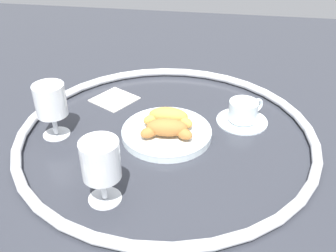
{
  "coord_description": "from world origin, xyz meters",
  "views": [
    {
      "loc": [
        -0.13,
        0.78,
        0.54
      ],
      "look_at": [
        -0.0,
        -0.0,
        0.03
      ],
      "focal_mm": 40.41,
      "sensor_mm": 36.0,
      "label": 1
    }
  ],
  "objects_px": {
    "coffee_cup_near": "(243,113)",
    "sugar_packet": "(98,154)",
    "croissant_small": "(167,129)",
    "juice_glass_right": "(51,102)",
    "pastry_plate": "(168,132)",
    "croissant_large": "(169,117)",
    "juice_glass_left": "(101,162)",
    "folded_napkin": "(114,99)"
  },
  "relations": [
    {
      "from": "pastry_plate",
      "to": "croissant_large",
      "type": "height_order",
      "value": "croissant_large"
    },
    {
      "from": "pastry_plate",
      "to": "juice_glass_right",
      "type": "xyz_separation_m",
      "value": [
        0.28,
        0.04,
        0.08
      ]
    },
    {
      "from": "coffee_cup_near",
      "to": "pastry_plate",
      "type": "bearing_deg",
      "value": 28.48
    },
    {
      "from": "juice_glass_left",
      "to": "coffee_cup_near",
      "type": "bearing_deg",
      "value": -128.5
    },
    {
      "from": "juice_glass_right",
      "to": "coffee_cup_near",
      "type": "bearing_deg",
      "value": -163.24
    },
    {
      "from": "juice_glass_left",
      "to": "croissant_large",
      "type": "bearing_deg",
      "value": -107.97
    },
    {
      "from": "croissant_large",
      "to": "coffee_cup_near",
      "type": "distance_m",
      "value": 0.2
    },
    {
      "from": "coffee_cup_near",
      "to": "juice_glass_right",
      "type": "xyz_separation_m",
      "value": [
        0.47,
        0.14,
        0.07
      ]
    },
    {
      "from": "croissant_small",
      "to": "coffee_cup_near",
      "type": "distance_m",
      "value": 0.23
    },
    {
      "from": "croissant_small",
      "to": "sugar_packet",
      "type": "relative_size",
      "value": 2.73
    },
    {
      "from": "pastry_plate",
      "to": "croissant_small",
      "type": "xyz_separation_m",
      "value": [
        -0.0,
        0.03,
        0.03
      ]
    },
    {
      "from": "sugar_packet",
      "to": "coffee_cup_near",
      "type": "bearing_deg",
      "value": 165.88
    },
    {
      "from": "coffee_cup_near",
      "to": "sugar_packet",
      "type": "height_order",
      "value": "coffee_cup_near"
    },
    {
      "from": "croissant_large",
      "to": "juice_glass_right",
      "type": "bearing_deg",
      "value": 12.93
    },
    {
      "from": "juice_glass_right",
      "to": "sugar_packet",
      "type": "height_order",
      "value": "juice_glass_right"
    },
    {
      "from": "croissant_large",
      "to": "croissant_small",
      "type": "xyz_separation_m",
      "value": [
        -0.0,
        0.05,
        0.0
      ]
    },
    {
      "from": "pastry_plate",
      "to": "croissant_large",
      "type": "relative_size",
      "value": 1.66
    },
    {
      "from": "coffee_cup_near",
      "to": "sugar_packet",
      "type": "distance_m",
      "value": 0.39
    },
    {
      "from": "croissant_large",
      "to": "folded_napkin",
      "type": "bearing_deg",
      "value": -36.55
    },
    {
      "from": "coffee_cup_near",
      "to": "sugar_packet",
      "type": "xyz_separation_m",
      "value": [
        0.34,
        0.21,
        -0.02
      ]
    },
    {
      "from": "croissant_large",
      "to": "coffee_cup_near",
      "type": "xyz_separation_m",
      "value": [
        -0.19,
        -0.08,
        -0.02
      ]
    },
    {
      "from": "coffee_cup_near",
      "to": "juice_glass_left",
      "type": "distance_m",
      "value": 0.45
    },
    {
      "from": "folded_napkin",
      "to": "coffee_cup_near",
      "type": "bearing_deg",
      "value": 170.64
    },
    {
      "from": "sugar_packet",
      "to": "pastry_plate",
      "type": "bearing_deg",
      "value": 169.38
    },
    {
      "from": "croissant_large",
      "to": "sugar_packet",
      "type": "bearing_deg",
      "value": 41.1
    },
    {
      "from": "croissant_large",
      "to": "juice_glass_left",
      "type": "bearing_deg",
      "value": 72.03
    },
    {
      "from": "folded_napkin",
      "to": "juice_glass_right",
      "type": "bearing_deg",
      "value": 65.24
    },
    {
      "from": "juice_glass_left",
      "to": "juice_glass_right",
      "type": "xyz_separation_m",
      "value": [
        0.19,
        -0.2,
        0.0
      ]
    },
    {
      "from": "pastry_plate",
      "to": "coffee_cup_near",
      "type": "bearing_deg",
      "value": -151.52
    },
    {
      "from": "croissant_small",
      "to": "juice_glass_right",
      "type": "distance_m",
      "value": 0.29
    },
    {
      "from": "pastry_plate",
      "to": "coffee_cup_near",
      "type": "height_order",
      "value": "coffee_cup_near"
    },
    {
      "from": "pastry_plate",
      "to": "croissant_small",
      "type": "distance_m",
      "value": 0.04
    },
    {
      "from": "sugar_packet",
      "to": "croissant_large",
      "type": "bearing_deg",
      "value": 175.46
    },
    {
      "from": "croissant_large",
      "to": "juice_glass_right",
      "type": "relative_size",
      "value": 0.98
    },
    {
      "from": "croissant_large",
      "to": "coffee_cup_near",
      "type": "relative_size",
      "value": 1.01
    },
    {
      "from": "croissant_small",
      "to": "juice_glass_right",
      "type": "height_order",
      "value": "juice_glass_right"
    },
    {
      "from": "sugar_packet",
      "to": "folded_napkin",
      "type": "relative_size",
      "value": 0.45
    },
    {
      "from": "croissant_large",
      "to": "folded_napkin",
      "type": "relative_size",
      "value": 1.25
    },
    {
      "from": "juice_glass_right",
      "to": "croissant_small",
      "type": "bearing_deg",
      "value": -178.15
    },
    {
      "from": "croissant_large",
      "to": "juice_glass_right",
      "type": "xyz_separation_m",
      "value": [
        0.28,
        0.06,
        0.05
      ]
    },
    {
      "from": "pastry_plate",
      "to": "juice_glass_left",
      "type": "relative_size",
      "value": 1.62
    },
    {
      "from": "croissant_large",
      "to": "juice_glass_left",
      "type": "distance_m",
      "value": 0.29
    }
  ]
}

